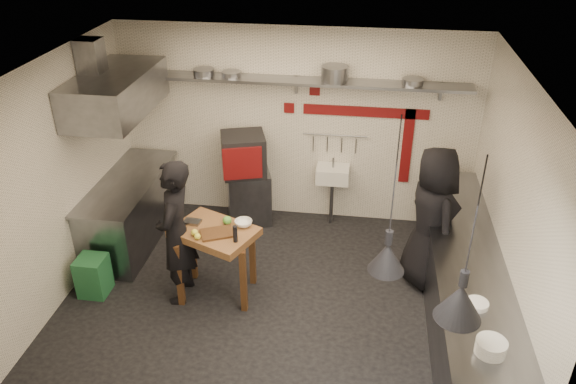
# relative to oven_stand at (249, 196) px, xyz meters

# --- Properties ---
(floor) EXTENTS (5.00, 5.00, 0.00)m
(floor) POSITION_rel_oven_stand_xyz_m (0.65, -1.79, -0.40)
(floor) COLOR black
(floor) RESTS_ON ground
(ceiling) EXTENTS (5.00, 5.00, 0.00)m
(ceiling) POSITION_rel_oven_stand_xyz_m (0.65, -1.79, 2.40)
(ceiling) COLOR beige
(ceiling) RESTS_ON floor
(wall_back) EXTENTS (5.00, 0.04, 2.80)m
(wall_back) POSITION_rel_oven_stand_xyz_m (0.65, 0.31, 1.00)
(wall_back) COLOR silver
(wall_back) RESTS_ON floor
(wall_front) EXTENTS (5.00, 0.04, 2.80)m
(wall_front) POSITION_rel_oven_stand_xyz_m (0.65, -3.89, 1.00)
(wall_front) COLOR silver
(wall_front) RESTS_ON floor
(wall_left) EXTENTS (0.04, 4.20, 2.80)m
(wall_left) POSITION_rel_oven_stand_xyz_m (-1.85, -1.79, 1.00)
(wall_left) COLOR silver
(wall_left) RESTS_ON floor
(wall_right) EXTENTS (0.04, 4.20, 2.80)m
(wall_right) POSITION_rel_oven_stand_xyz_m (3.15, -1.79, 1.00)
(wall_right) COLOR silver
(wall_right) RESTS_ON floor
(red_band_horiz) EXTENTS (1.70, 0.02, 0.14)m
(red_band_horiz) POSITION_rel_oven_stand_xyz_m (1.60, 0.29, 1.28)
(red_band_horiz) COLOR #610E0F
(red_band_horiz) RESTS_ON wall_back
(red_band_vert) EXTENTS (0.14, 0.02, 1.10)m
(red_band_vert) POSITION_rel_oven_stand_xyz_m (2.20, 0.29, 0.80)
(red_band_vert) COLOR #610E0F
(red_band_vert) RESTS_ON wall_back
(red_tile_a) EXTENTS (0.14, 0.02, 0.14)m
(red_tile_a) POSITION_rel_oven_stand_xyz_m (0.90, 0.29, 1.55)
(red_tile_a) COLOR #610E0F
(red_tile_a) RESTS_ON wall_back
(red_tile_b) EXTENTS (0.14, 0.02, 0.14)m
(red_tile_b) POSITION_rel_oven_stand_xyz_m (0.55, 0.29, 1.28)
(red_tile_b) COLOR #610E0F
(red_tile_b) RESTS_ON wall_back
(back_shelf) EXTENTS (4.60, 0.34, 0.04)m
(back_shelf) POSITION_rel_oven_stand_xyz_m (0.65, 0.13, 1.72)
(back_shelf) COLOR slate
(back_shelf) RESTS_ON wall_back
(shelf_bracket_left) EXTENTS (0.04, 0.06, 0.24)m
(shelf_bracket_left) POSITION_rel_oven_stand_xyz_m (-1.25, 0.28, 1.62)
(shelf_bracket_left) COLOR slate
(shelf_bracket_left) RESTS_ON wall_back
(shelf_bracket_mid) EXTENTS (0.04, 0.06, 0.24)m
(shelf_bracket_mid) POSITION_rel_oven_stand_xyz_m (0.65, 0.28, 1.62)
(shelf_bracket_mid) COLOR slate
(shelf_bracket_mid) RESTS_ON wall_back
(shelf_bracket_right) EXTENTS (0.04, 0.06, 0.24)m
(shelf_bracket_right) POSITION_rel_oven_stand_xyz_m (2.55, 0.28, 1.62)
(shelf_bracket_right) COLOR slate
(shelf_bracket_right) RESTS_ON wall_back
(pan_far_left) EXTENTS (0.32, 0.32, 0.09)m
(pan_far_left) POSITION_rel_oven_stand_xyz_m (-0.58, 0.13, 1.79)
(pan_far_left) COLOR slate
(pan_far_left) RESTS_ON back_shelf
(pan_mid_left) EXTENTS (0.34, 0.34, 0.07)m
(pan_mid_left) POSITION_rel_oven_stand_xyz_m (-0.20, 0.13, 1.78)
(pan_mid_left) COLOR slate
(pan_mid_left) RESTS_ON back_shelf
(stock_pot) EXTENTS (0.43, 0.43, 0.20)m
(stock_pot) POSITION_rel_oven_stand_xyz_m (1.17, 0.13, 1.84)
(stock_pot) COLOR slate
(stock_pot) RESTS_ON back_shelf
(pan_right) EXTENTS (0.28, 0.28, 0.08)m
(pan_right) POSITION_rel_oven_stand_xyz_m (2.17, 0.13, 1.78)
(pan_right) COLOR slate
(pan_right) RESTS_ON back_shelf
(oven_stand) EXTENTS (0.74, 0.70, 0.80)m
(oven_stand) POSITION_rel_oven_stand_xyz_m (0.00, 0.00, 0.00)
(oven_stand) COLOR slate
(oven_stand) RESTS_ON floor
(combi_oven) EXTENTS (0.72, 0.70, 0.58)m
(combi_oven) POSITION_rel_oven_stand_xyz_m (-0.04, -0.05, 0.69)
(combi_oven) COLOR black
(combi_oven) RESTS_ON oven_stand
(oven_door) EXTENTS (0.52, 0.19, 0.46)m
(oven_door) POSITION_rel_oven_stand_xyz_m (0.00, -0.34, 0.69)
(oven_door) COLOR #610E0F
(oven_door) RESTS_ON combi_oven
(oven_glass) EXTENTS (0.37, 0.13, 0.34)m
(oven_glass) POSITION_rel_oven_stand_xyz_m (0.01, -0.30, 0.69)
(oven_glass) COLOR black
(oven_glass) RESTS_ON oven_door
(hand_sink) EXTENTS (0.46, 0.34, 0.22)m
(hand_sink) POSITION_rel_oven_stand_xyz_m (1.20, 0.13, 0.38)
(hand_sink) COLOR silver
(hand_sink) RESTS_ON wall_back
(sink_tap) EXTENTS (0.03, 0.03, 0.14)m
(sink_tap) POSITION_rel_oven_stand_xyz_m (1.20, 0.13, 0.56)
(sink_tap) COLOR slate
(sink_tap) RESTS_ON hand_sink
(sink_drain) EXTENTS (0.06, 0.06, 0.66)m
(sink_drain) POSITION_rel_oven_stand_xyz_m (1.20, 0.09, -0.06)
(sink_drain) COLOR slate
(sink_drain) RESTS_ON floor
(utensil_rail) EXTENTS (0.90, 0.02, 0.02)m
(utensil_rail) POSITION_rel_oven_stand_xyz_m (1.20, 0.27, 0.92)
(utensil_rail) COLOR slate
(utensil_rail) RESTS_ON wall_back
(counter_right) EXTENTS (0.70, 3.80, 0.90)m
(counter_right) POSITION_rel_oven_stand_xyz_m (2.80, -1.79, 0.05)
(counter_right) COLOR slate
(counter_right) RESTS_ON floor
(counter_right_top) EXTENTS (0.76, 3.90, 0.03)m
(counter_right_top) POSITION_rel_oven_stand_xyz_m (2.80, -1.79, 0.52)
(counter_right_top) COLOR slate
(counter_right_top) RESTS_ON counter_right
(plate_stack) EXTENTS (0.33, 0.33, 0.13)m
(plate_stack) POSITION_rel_oven_stand_xyz_m (2.77, -3.28, 0.60)
(plate_stack) COLOR silver
(plate_stack) RESTS_ON counter_right_top
(small_bowl_right) EXTENTS (0.25, 0.25, 0.05)m
(small_bowl_right) POSITION_rel_oven_stand_xyz_m (2.75, -2.68, 0.56)
(small_bowl_right) COLOR silver
(small_bowl_right) RESTS_ON counter_right_top
(counter_left) EXTENTS (0.70, 1.90, 0.90)m
(counter_left) POSITION_rel_oven_stand_xyz_m (-1.50, -0.74, 0.05)
(counter_left) COLOR slate
(counter_left) RESTS_ON floor
(counter_left_top) EXTENTS (0.76, 2.00, 0.03)m
(counter_left_top) POSITION_rel_oven_stand_xyz_m (-1.50, -0.74, 0.52)
(counter_left_top) COLOR slate
(counter_left_top) RESTS_ON counter_left
(extractor_hood) EXTENTS (0.78, 1.60, 0.50)m
(extractor_hood) POSITION_rel_oven_stand_xyz_m (-1.45, -0.74, 1.75)
(extractor_hood) COLOR slate
(extractor_hood) RESTS_ON ceiling
(hood_duct) EXTENTS (0.28, 0.28, 0.50)m
(hood_duct) POSITION_rel_oven_stand_xyz_m (-1.70, -0.74, 2.15)
(hood_duct) COLOR slate
(hood_duct) RESTS_ON ceiling
(green_bin) EXTENTS (0.34, 0.34, 0.50)m
(green_bin) POSITION_rel_oven_stand_xyz_m (-1.52, -1.94, -0.15)
(green_bin) COLOR #206134
(green_bin) RESTS_ON floor
(prep_table) EXTENTS (1.10, 0.95, 0.92)m
(prep_table) POSITION_rel_oven_stand_xyz_m (-0.03, -1.73, 0.06)
(prep_table) COLOR brown
(prep_table) RESTS_ON floor
(cutting_board) EXTENTS (0.44, 0.38, 0.02)m
(cutting_board) POSITION_rel_oven_stand_xyz_m (0.02, -1.82, 0.53)
(cutting_board) COLOR #492C16
(cutting_board) RESTS_ON prep_table
(pepper_mill) EXTENTS (0.06, 0.06, 0.20)m
(pepper_mill) POSITION_rel_oven_stand_xyz_m (0.27, -1.94, 0.62)
(pepper_mill) COLOR black
(pepper_mill) RESTS_ON prep_table
(lemon_a) EXTENTS (0.10, 0.10, 0.08)m
(lemon_a) POSITION_rel_oven_stand_xyz_m (-0.22, -1.88, 0.56)
(lemon_a) COLOR yellow
(lemon_a) RESTS_ON prep_table
(lemon_b) EXTENTS (0.08, 0.08, 0.07)m
(lemon_b) POSITION_rel_oven_stand_xyz_m (-0.16, -1.95, 0.56)
(lemon_b) COLOR yellow
(lemon_b) RESTS_ON prep_table
(veg_ball) EXTENTS (0.14, 0.14, 0.10)m
(veg_ball) POSITION_rel_oven_stand_xyz_m (0.09, -1.60, 0.57)
(veg_ball) COLOR #539A34
(veg_ball) RESTS_ON prep_table
(steel_tray) EXTENTS (0.21, 0.15, 0.03)m
(steel_tray) POSITION_rel_oven_stand_xyz_m (-0.32, -1.63, 0.54)
(steel_tray) COLOR slate
(steel_tray) RESTS_ON prep_table
(bowl) EXTENTS (0.26, 0.26, 0.06)m
(bowl) POSITION_rel_oven_stand_xyz_m (0.28, -1.60, 0.55)
(bowl) COLOR silver
(bowl) RESTS_ON prep_table
(heat_lamp_near) EXTENTS (0.44, 0.44, 1.52)m
(heat_lamp_near) POSITION_rel_oven_stand_xyz_m (1.88, -2.71, 1.64)
(heat_lamp_near) COLOR black
(heat_lamp_near) RESTS_ON ceiling
(heat_lamp_far) EXTENTS (0.39, 0.39, 1.44)m
(heat_lamp_far) POSITION_rel_oven_stand_xyz_m (2.43, -3.38, 1.68)
(heat_lamp_far) COLOR black
(heat_lamp_far) RESTS_ON ceiling
(chef_left) EXTENTS (0.46, 0.67, 1.79)m
(chef_left) POSITION_rel_oven_stand_xyz_m (-0.46, -1.83, 0.50)
(chef_left) COLOR black
(chef_left) RESTS_ON floor
(chef_right) EXTENTS (0.87, 1.04, 1.82)m
(chef_right) POSITION_rel_oven_stand_xyz_m (2.46, -1.12, 0.51)
(chef_right) COLOR black
(chef_right) RESTS_ON floor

